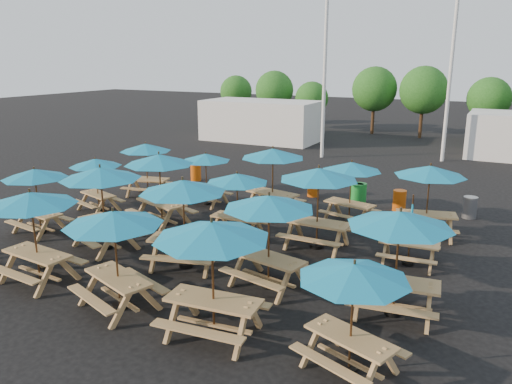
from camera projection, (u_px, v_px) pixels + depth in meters
The scene contains 35 objects.
ground at pixel (236, 234), 16.60m from camera, with size 120.00×120.00×0.00m, color black.
picnic_unit_1 at pixel (35, 177), 16.24m from camera, with size 2.35×2.35×2.21m.
picnic_unit_2 at pixel (96, 165), 18.71m from camera, with size 2.39×2.39×2.05m.
picnic_unit_3 at pixel (146, 150), 20.78m from camera, with size 2.52×2.52×2.26m.
picnic_unit_4 at pixel (31, 204), 12.53m from camera, with size 2.50×2.50×2.46m.
picnic_unit_5 at pixel (101, 178), 14.82m from camera, with size 3.08×3.08×2.57m.
picnic_unit_6 at pixel (159, 163), 17.00m from camera, with size 3.00×3.00×2.54m.
picnic_unit_7 at pixel (206, 160), 19.55m from camera, with size 2.13×2.13×2.08m.
picnic_unit_8 at pixel (114, 223), 11.18m from camera, with size 2.86×2.86×2.40m.
picnic_unit_9 at pixel (183, 191), 13.47m from camera, with size 2.90×2.90×2.53m.
picnic_unit_10 at pixel (237, 182), 15.84m from camera, with size 2.03×2.03×2.16m.
picnic_unit_11 at pixel (273, 157), 18.25m from camera, with size 2.78×2.78×2.51m.
picnic_unit_12 at pixel (212, 237), 9.97m from camera, with size 2.60×2.60×2.55m.
picnic_unit_13 at pixel (269, 207), 12.25m from camera, with size 2.73×2.73×2.45m.
picnic_unit_14 at pixel (319, 178), 14.86m from camera, with size 2.42×2.42×2.55m.
picnic_unit_15 at pixel (351, 170), 17.27m from camera, with size 2.49×2.49×2.22m.
picnic_unit_16 at pixel (354, 278), 8.87m from camera, with size 2.62×2.62×2.18m.
picnic_unit_17 at pixel (400, 225), 10.86m from camera, with size 2.59×2.59×2.49m.
picnic_unit_18 at pixel (410, 236), 13.94m from camera, with size 1.70×1.51×2.07m.
picnic_unit_19 at pixel (430, 175), 15.85m from camera, with size 2.73×2.73×2.40m.
waste_bin_0 at pixel (196, 172), 23.79m from camera, with size 0.50×0.50×0.80m, color #CC500C.
waste_bin_1 at pixel (313, 187), 21.09m from camera, with size 0.50×0.50×0.80m, color #CC500C.
waste_bin_2 at pixel (360, 193), 20.15m from camera, with size 0.50×0.50×0.80m, color #1A9330.
waste_bin_3 at pixel (357, 194), 20.06m from camera, with size 0.50×0.50×0.80m, color #1A9330.
waste_bin_4 at pixel (399, 201), 19.08m from camera, with size 0.50×0.50×0.80m, color #CC500C.
waste_bin_5 at pixel (470, 207), 18.20m from camera, with size 0.50×0.50×0.80m, color gray.
mast_0 at pixel (325, 52), 27.96m from camera, with size 0.20×0.20×12.00m, color silver.
mast_1 at pixel (453, 52), 26.83m from camera, with size 0.20×0.20×12.00m, color silver.
event_tent_0 at pixel (261, 121), 35.23m from camera, with size 8.00×4.00×2.80m, color silver.
tree_0 at pixel (236, 92), 43.76m from camera, with size 2.80×2.80×4.24m.
tree_1 at pixel (274, 90), 40.62m from camera, with size 3.11×3.11×4.72m.
tree_2 at pixel (312, 98), 39.07m from camera, with size 2.59×2.59×3.93m.
tree_3 at pixel (374, 89), 37.75m from camera, with size 3.36×3.36×5.09m.
tree_4 at pixel (424, 90), 35.74m from camera, with size 3.41×3.41×5.17m.
tree_5 at pixel (489, 99), 34.32m from camera, with size 2.94×2.94×4.45m.
Camera 1 is at (7.72, -13.64, 5.67)m, focal length 35.00 mm.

